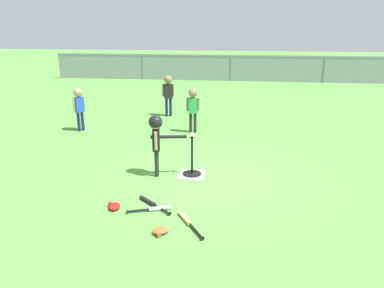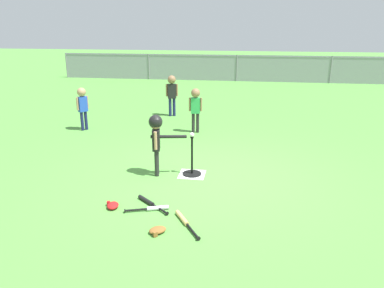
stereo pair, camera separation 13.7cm
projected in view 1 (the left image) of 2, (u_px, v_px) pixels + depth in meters
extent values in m
plane|color=#51933D|center=(212.00, 178.00, 6.24)|extent=(60.00, 60.00, 0.00)
cube|color=white|center=(192.00, 174.00, 6.40)|extent=(0.44, 0.44, 0.01)
cylinder|color=black|center=(192.00, 174.00, 6.40)|extent=(0.32, 0.32, 0.03)
cylinder|color=black|center=(192.00, 155.00, 6.29)|extent=(0.04, 0.04, 0.65)
cylinder|color=black|center=(192.00, 137.00, 6.19)|extent=(0.06, 0.06, 0.02)
sphere|color=white|center=(192.00, 135.00, 6.18)|extent=(0.07, 0.07, 0.07)
cylinder|color=#262626|center=(157.00, 162.00, 6.35)|extent=(0.07, 0.07, 0.45)
cylinder|color=#262626|center=(157.00, 164.00, 6.26)|extent=(0.07, 0.07, 0.45)
cube|color=black|center=(156.00, 140.00, 6.18)|extent=(0.15, 0.22, 0.35)
cylinder|color=tan|center=(156.00, 136.00, 6.29)|extent=(0.05, 0.05, 0.30)
cylinder|color=tan|center=(156.00, 141.00, 6.05)|extent=(0.05, 0.05, 0.30)
sphere|color=tan|center=(156.00, 123.00, 6.09)|extent=(0.20, 0.20, 0.20)
sphere|color=black|center=(156.00, 122.00, 6.09)|extent=(0.23, 0.23, 0.23)
cylinder|color=black|center=(169.00, 137.00, 6.17)|extent=(0.60, 0.16, 0.06)
cylinder|color=#191E4C|center=(171.00, 107.00, 10.35)|extent=(0.08, 0.08, 0.50)
cylinder|color=#191E4C|center=(167.00, 107.00, 10.34)|extent=(0.08, 0.08, 0.50)
cube|color=black|center=(168.00, 91.00, 10.21)|extent=(0.25, 0.19, 0.39)
cylinder|color=#8C6647|center=(173.00, 90.00, 10.22)|extent=(0.06, 0.06, 0.33)
cylinder|color=#8C6647|center=(163.00, 90.00, 10.18)|extent=(0.06, 0.06, 0.33)
sphere|color=#8C6647|center=(168.00, 80.00, 10.11)|extent=(0.22, 0.22, 0.22)
cylinder|color=#262626|center=(195.00, 123.00, 8.79)|extent=(0.07, 0.07, 0.47)
cylinder|color=#262626|center=(191.00, 123.00, 8.79)|extent=(0.07, 0.07, 0.47)
cube|color=green|center=(193.00, 106.00, 8.66)|extent=(0.22, 0.15, 0.36)
cylinder|color=#8C6647|center=(198.00, 104.00, 8.65)|extent=(0.05, 0.05, 0.31)
cylinder|color=#8C6647|center=(187.00, 104.00, 8.66)|extent=(0.05, 0.05, 0.31)
sphere|color=#8C6647|center=(193.00, 93.00, 8.57)|extent=(0.21, 0.21, 0.21)
cylinder|color=#191E4C|center=(83.00, 121.00, 8.97)|extent=(0.07, 0.07, 0.46)
cylinder|color=#191E4C|center=(79.00, 122.00, 8.90)|extent=(0.07, 0.07, 0.46)
cube|color=#2347B7|center=(79.00, 105.00, 8.81)|extent=(0.22, 0.24, 0.36)
cylinder|color=tan|center=(84.00, 103.00, 8.89)|extent=(0.05, 0.05, 0.31)
cylinder|color=tan|center=(74.00, 104.00, 8.72)|extent=(0.05, 0.05, 0.31)
sphere|color=tan|center=(78.00, 92.00, 8.72)|extent=(0.20, 0.20, 0.20)
cylinder|color=silver|center=(160.00, 208.00, 5.17)|extent=(0.30, 0.15, 0.06)
cylinder|color=black|center=(138.00, 210.00, 5.11)|extent=(0.29, 0.12, 0.03)
cylinder|color=black|center=(127.00, 211.00, 5.08)|extent=(0.03, 0.05, 0.05)
cylinder|color=#DBB266|center=(185.00, 218.00, 4.91)|extent=(0.24, 0.34, 0.06)
cylinder|color=black|center=(196.00, 231.00, 4.60)|extent=(0.21, 0.32, 0.03)
cylinder|color=black|center=(203.00, 238.00, 4.45)|extent=(0.05, 0.04, 0.05)
cylinder|color=black|center=(148.00, 201.00, 5.38)|extent=(0.30, 0.27, 0.06)
cylinder|color=black|center=(162.00, 209.00, 5.14)|extent=(0.27, 0.24, 0.03)
cylinder|color=black|center=(170.00, 214.00, 5.02)|extent=(0.04, 0.05, 0.05)
ellipsoid|color=brown|center=(161.00, 230.00, 4.61)|extent=(0.27, 0.26, 0.07)
cube|color=brown|center=(159.00, 235.00, 4.51)|extent=(0.06, 0.06, 0.06)
ellipsoid|color=#B21919|center=(115.00, 206.00, 5.21)|extent=(0.20, 0.25, 0.07)
cube|color=#B21919|center=(110.00, 204.00, 5.27)|extent=(0.05, 0.06, 0.06)
cylinder|color=slate|center=(60.00, 66.00, 17.47)|extent=(0.06, 0.06, 1.15)
cylinder|color=slate|center=(143.00, 67.00, 17.00)|extent=(0.06, 0.06, 1.15)
cylinder|color=slate|center=(231.00, 68.00, 16.52)|extent=(0.06, 0.06, 1.15)
cylinder|color=slate|center=(324.00, 69.00, 16.04)|extent=(0.06, 0.06, 1.15)
cube|color=gray|center=(231.00, 56.00, 16.36)|extent=(16.00, 0.03, 0.03)
cube|color=gray|center=(231.00, 68.00, 16.52)|extent=(16.00, 0.01, 1.15)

